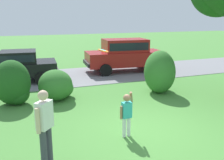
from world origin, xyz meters
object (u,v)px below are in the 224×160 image
parked_suv (125,53)px  frisbee (103,51)px  child_thrower (127,112)px  parked_sedan (14,65)px  adult_onlooker (45,124)px

parked_suv → frisbee: frisbee is taller
parked_suv → child_thrower: size_ratio=3.77×
parked_suv → frisbee: bearing=-117.6°
parked_sedan → parked_suv: size_ratio=0.93×
parked_suv → frisbee: (-3.86, -7.38, 1.27)m
parked_sedan → parked_suv: (6.11, 0.36, 0.23)m
parked_suv → adult_onlooker: 10.15m
adult_onlooker → frisbee: bearing=33.2°
child_thrower → adult_onlooker: size_ratio=0.74×
child_thrower → frisbee: bearing=140.2°
parked_sedan → frisbee: size_ratio=16.00×
frisbee → parked_sedan: bearing=107.8°
parked_suv → parked_sedan: bearing=-176.6°
parked_suv → child_thrower: 8.50m
parked_sedan → parked_suv: 6.13m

